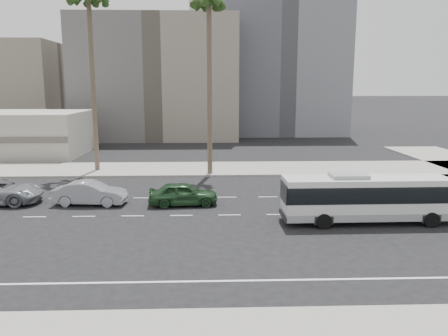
{
  "coord_description": "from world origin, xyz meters",
  "views": [
    {
      "loc": [
        -4.26,
        -26.55,
        7.9
      ],
      "look_at": [
        -3.2,
        4.0,
        2.25
      ],
      "focal_mm": 35.51,
      "sensor_mm": 36.0,
      "label": 1
    }
  ],
  "objects_px": {
    "car_b": "(90,193)",
    "palm_mid": "(89,0)",
    "palm_near": "(209,4)",
    "car_a": "(183,194)",
    "city_bus": "(370,197)"
  },
  "relations": [
    {
      "from": "city_bus",
      "to": "palm_near",
      "type": "xyz_separation_m",
      "value": [
        -9.31,
        14.66,
        13.26
      ]
    },
    {
      "from": "city_bus",
      "to": "palm_mid",
      "type": "height_order",
      "value": "palm_mid"
    },
    {
      "from": "city_bus",
      "to": "car_a",
      "type": "distance_m",
      "value": 11.93
    },
    {
      "from": "car_a",
      "to": "car_b",
      "type": "distance_m",
      "value": 6.3
    },
    {
      "from": "city_bus",
      "to": "palm_near",
      "type": "bearing_deg",
      "value": 121.83
    },
    {
      "from": "car_b",
      "to": "palm_near",
      "type": "distance_m",
      "value": 19.07
    },
    {
      "from": "city_bus",
      "to": "palm_near",
      "type": "height_order",
      "value": "palm_near"
    },
    {
      "from": "car_b",
      "to": "palm_mid",
      "type": "bearing_deg",
      "value": 16.31
    },
    {
      "from": "city_bus",
      "to": "palm_near",
      "type": "distance_m",
      "value": 21.85
    },
    {
      "from": "palm_mid",
      "to": "car_a",
      "type": "bearing_deg",
      "value": -54.82
    },
    {
      "from": "city_bus",
      "to": "car_a",
      "type": "relative_size",
      "value": 2.2
    },
    {
      "from": "palm_mid",
      "to": "palm_near",
      "type": "bearing_deg",
      "value": -10.82
    },
    {
      "from": "city_bus",
      "to": "palm_mid",
      "type": "xyz_separation_m",
      "value": [
        -19.95,
        16.69,
        13.9
      ]
    },
    {
      "from": "palm_near",
      "to": "city_bus",
      "type": "bearing_deg",
      "value": -57.58
    },
    {
      "from": "car_a",
      "to": "palm_mid",
      "type": "height_order",
      "value": "palm_mid"
    }
  ]
}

